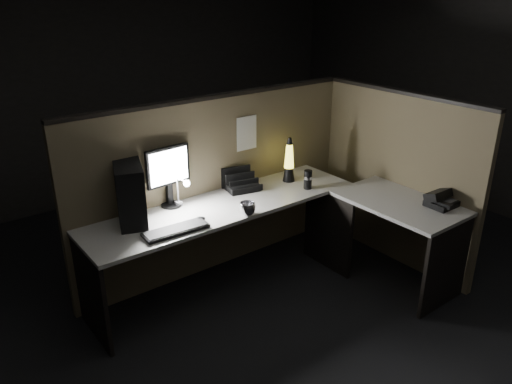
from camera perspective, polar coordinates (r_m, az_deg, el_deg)
floor at (r=3.98m, az=3.54°, el=-13.37°), size 6.00×6.00×0.00m
room_shell at (r=3.30m, az=4.22°, el=9.99°), size 6.00×6.00×6.00m
partition_back at (r=4.27m, az=-4.37°, el=0.74°), size 2.66×0.06×1.50m
partition_right at (r=4.57m, az=15.68°, el=1.41°), size 0.06×1.66×1.50m
desk at (r=3.95m, az=3.32°, el=-3.87°), size 2.60×1.60×0.73m
pc_tower at (r=3.70m, az=-14.21°, el=-0.10°), size 0.32×0.46×0.44m
monitor at (r=3.88m, az=-9.99°, el=2.40°), size 0.37×0.16×0.48m
keyboard at (r=3.56m, az=-9.14°, el=-4.33°), size 0.48×0.18×0.02m
mouse at (r=3.69m, az=-6.44°, el=-3.10°), size 0.09×0.07×0.03m
clip_lamp at (r=3.86m, az=-8.40°, el=0.16°), size 0.05×0.20×0.26m
organizer at (r=4.23m, az=-1.75°, el=0.96°), size 0.31×0.28×0.20m
lava_lamp at (r=4.37m, az=3.80°, el=3.30°), size 0.11×0.11×0.39m
travel_mug at (r=4.25m, az=5.95°, el=1.42°), size 0.07×0.07×0.16m
steel_mug at (r=3.75m, az=-1.00°, el=-1.94°), size 0.17×0.17×0.10m
figurine at (r=4.48m, az=5.96°, el=2.17°), size 0.06×0.06×0.06m
pinned_paper at (r=4.26m, az=-1.07°, el=6.74°), size 0.20×0.00×0.29m
desk_phone at (r=4.16m, az=20.30°, el=-0.85°), size 0.22×0.23×0.13m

